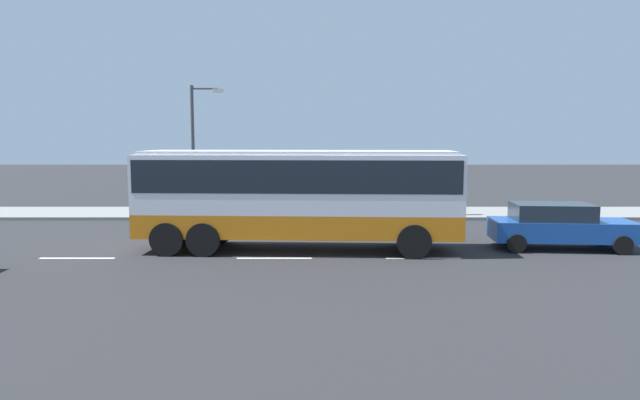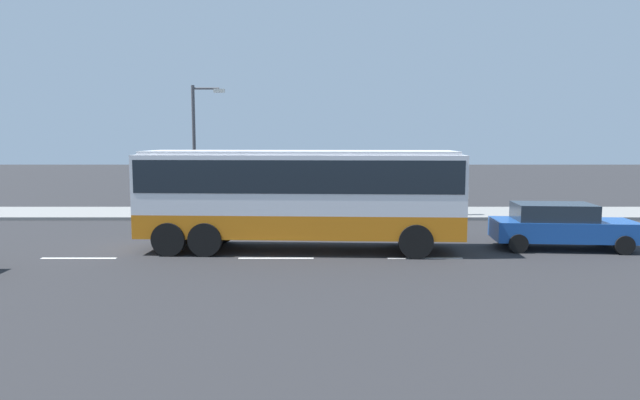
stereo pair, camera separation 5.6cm
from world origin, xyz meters
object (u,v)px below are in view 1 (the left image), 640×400
at_px(coach_bus, 298,189).
at_px(pedestrian_near_curb, 464,196).
at_px(car_blue_saloon, 558,225).
at_px(street_lamp, 196,141).

xyz_separation_m(coach_bus, pedestrian_near_curb, (7.62, 7.77, -1.06)).
relative_size(car_blue_saloon, pedestrian_near_curb, 3.10).
relative_size(car_blue_saloon, street_lamp, 0.79).
distance_m(car_blue_saloon, pedestrian_near_curb, 7.69).
distance_m(pedestrian_near_curb, street_lamp, 12.94).
xyz_separation_m(coach_bus, street_lamp, (-5.05, 7.49, 1.57)).
bearing_deg(coach_bus, street_lamp, 126.85).
height_order(coach_bus, street_lamp, street_lamp).
bearing_deg(car_blue_saloon, coach_bus, -173.82).
bearing_deg(pedestrian_near_curb, coach_bus, 47.57).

